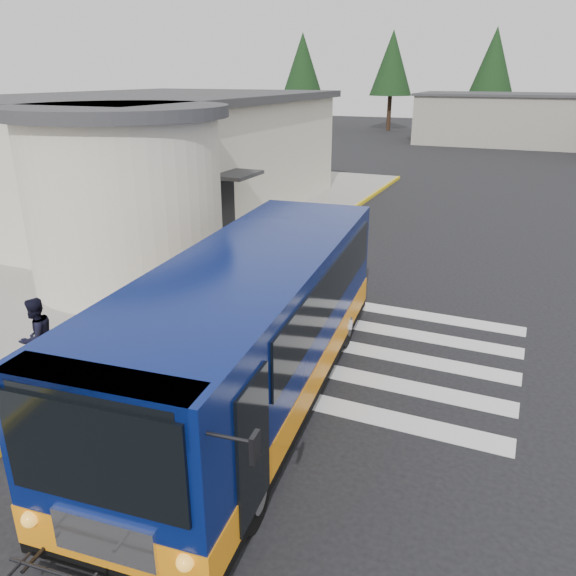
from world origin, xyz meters
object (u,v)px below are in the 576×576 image
at_px(transit_bus, 251,334).
at_px(pedestrian_a, 101,277).
at_px(pedestrian_b, 37,337).
at_px(bollard, 46,377).

distance_m(transit_bus, pedestrian_a, 5.55).
bearing_deg(transit_bus, pedestrian_a, 153.50).
height_order(pedestrian_b, bollard, pedestrian_b).
distance_m(transit_bus, bollard, 3.66).
distance_m(pedestrian_a, pedestrian_b, 3.24).
bearing_deg(pedestrian_b, pedestrian_a, -160.06).
bearing_deg(bollard, pedestrian_a, 118.57).
relative_size(transit_bus, pedestrian_a, 5.81).
relative_size(pedestrian_a, pedestrian_b, 1.08).
bearing_deg(pedestrian_a, pedestrian_b, 177.27).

